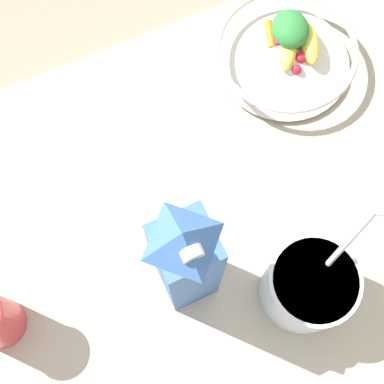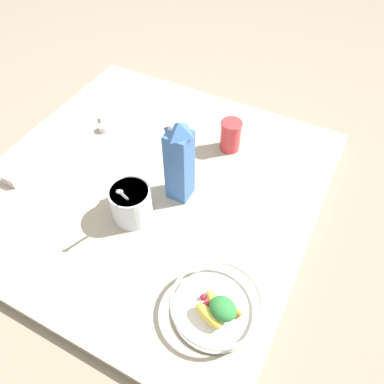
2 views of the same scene
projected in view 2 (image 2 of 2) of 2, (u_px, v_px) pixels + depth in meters
The scene contains 8 objects.
ground_plane at pixel (151, 188), 1.29m from camera, with size 6.00×6.00×0.00m, color gray.
countertop at pixel (151, 185), 1.28m from camera, with size 1.09×1.09×0.03m.
fruit_bowl at pixel (216, 305), 0.94m from camera, with size 0.24×0.24×0.08m.
milk_carton at pixel (180, 161), 1.12m from camera, with size 0.07×0.07×0.29m.
yogurt_tub at pixel (131, 202), 1.12m from camera, with size 0.15×0.12×0.22m.
drinking_cup at pixel (231, 135), 1.32m from camera, with size 0.08×0.08×0.12m.
spice_jar at pixel (14, 178), 1.25m from camera, with size 0.05×0.05×0.04m.
measuring_scoop at pixel (104, 127), 1.43m from camera, with size 0.08×0.08×0.02m.
Camera 2 is at (0.69, 0.51, 0.97)m, focal length 35.00 mm.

